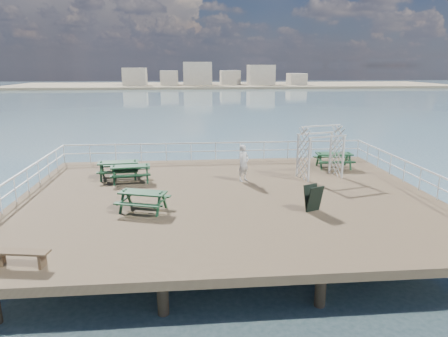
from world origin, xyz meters
TOP-DOWN VIEW (x-y plane):
  - ground at (0.00, 0.00)m, footprint 18.00×14.00m
  - sea_backdrop at (12.54, 134.07)m, footprint 300.00×300.00m
  - railing at (-0.07, 2.57)m, footprint 17.77×13.76m
  - picnic_table_a at (-5.16, 3.32)m, footprint 2.11×1.76m
  - picnic_table_b at (-4.46, 2.63)m, footprint 2.04×1.72m
  - picnic_table_c at (6.41, 4.38)m, footprint 2.03×1.68m
  - picnic_table_d at (-3.43, -1.56)m, footprint 2.16×1.94m
  - flat_bench_near at (-6.40, -5.80)m, footprint 1.68×0.65m
  - trellis_arbor at (5.00, 2.57)m, footprint 2.37×1.67m
  - sandwich_board at (3.18, -2.20)m, footprint 0.78×0.69m
  - person at (1.06, 2.25)m, footprint 0.78×0.75m

SIDE VIEW (x-z plane):
  - sea_backdrop at x=12.54m, z-range -5.11..4.09m
  - ground at x=0.00m, z-range -0.30..0.00m
  - flat_bench_near at x=-6.40m, z-range 0.12..0.59m
  - sandwich_board at x=3.18m, z-range -0.01..1.04m
  - picnic_table_d at x=-3.43m, z-range 0.12..1.00m
  - picnic_table_b at x=-4.46m, z-range 0.13..1.04m
  - picnic_table_c at x=6.41m, z-range 0.13..1.08m
  - picnic_table_a at x=-5.16m, z-range 0.13..1.10m
  - railing at x=-0.07m, z-range 0.32..1.42m
  - person at x=1.06m, z-range 0.00..1.81m
  - trellis_arbor at x=5.00m, z-range -0.15..2.52m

